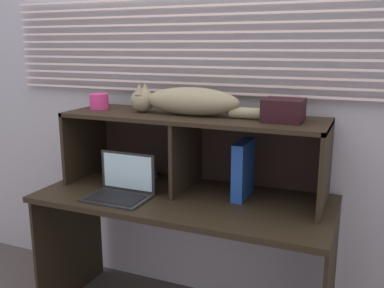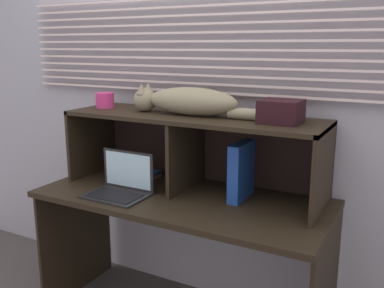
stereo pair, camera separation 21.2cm
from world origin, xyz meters
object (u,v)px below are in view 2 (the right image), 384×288
(small_basket, at_px, (105,100))
(laptop, at_px, (120,186))
(book_stack, at_px, (137,177))
(storage_box, at_px, (281,111))
(binder_upright, at_px, (241,171))
(cat, at_px, (188,102))

(small_basket, bearing_deg, laptop, -41.19)
(laptop, height_order, small_basket, small_basket)
(laptop, distance_m, book_stack, 0.26)
(storage_box, bearing_deg, laptop, -162.16)
(binder_upright, relative_size, small_basket, 2.76)
(cat, bearing_deg, laptop, -137.79)
(cat, bearing_deg, small_basket, 180.00)
(binder_upright, xyz_separation_m, book_stack, (-0.65, -0.00, -0.13))
(small_basket, bearing_deg, binder_upright, 0.00)
(laptop, distance_m, small_basket, 0.56)
(book_stack, bearing_deg, laptop, -73.83)
(cat, height_order, book_stack, cat)
(laptop, relative_size, storage_box, 1.70)
(binder_upright, xyz_separation_m, storage_box, (0.19, 0.00, 0.32))
(laptop, xyz_separation_m, binder_upright, (0.58, 0.25, 0.10))
(cat, relative_size, binder_upright, 3.02)
(laptop, xyz_separation_m, small_basket, (-0.28, 0.25, 0.41))
(book_stack, bearing_deg, cat, 0.11)
(binder_upright, relative_size, storage_box, 1.56)
(book_stack, bearing_deg, small_basket, 179.82)
(laptop, xyz_separation_m, storage_box, (0.77, 0.25, 0.42))
(small_basket, bearing_deg, cat, 0.00)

